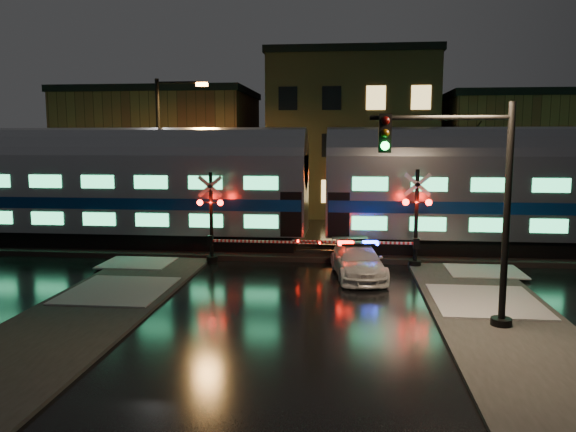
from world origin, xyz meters
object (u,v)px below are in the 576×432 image
at_px(traffic_light, 470,211).
at_px(streetlight, 164,147).
at_px(crossing_signal_right, 408,228).
at_px(crossing_signal_left, 219,226).
at_px(police_car, 358,261).

distance_m(traffic_light, streetlight, 20.21).
bearing_deg(crossing_signal_right, crossing_signal_left, -179.97).
xyz_separation_m(police_car, crossing_signal_right, (2.17, 1.89, 1.11)).
bearing_deg(streetlight, police_car, -38.35).
bearing_deg(crossing_signal_left, streetlight, 124.81).
bearing_deg(crossing_signal_right, traffic_light, -83.42).
height_order(police_car, traffic_light, traffic_light).
height_order(crossing_signal_right, streetlight, streetlight).
bearing_deg(traffic_light, crossing_signal_left, 143.16).
distance_m(police_car, crossing_signal_right, 3.09).
distance_m(crossing_signal_right, traffic_light, 8.11).
bearing_deg(crossing_signal_right, streetlight, 152.81).
height_order(crossing_signal_left, traffic_light, traffic_light).
bearing_deg(streetlight, traffic_light, -46.27).
xyz_separation_m(crossing_signal_right, streetlight, (-13.02, 6.69, 3.38)).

